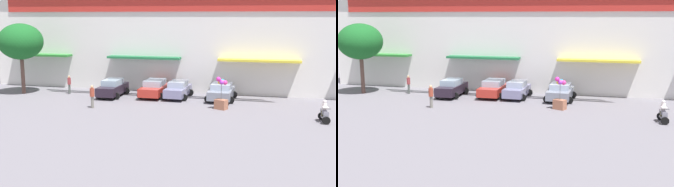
% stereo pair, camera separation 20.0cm
% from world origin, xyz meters
% --- Properties ---
extents(ground_plane, '(128.00, 128.00, 0.00)m').
position_xyz_m(ground_plane, '(0.00, 13.00, 0.00)').
color(ground_plane, slate).
extents(colonial_building, '(41.55, 17.70, 18.16)m').
position_xyz_m(colonial_building, '(0.00, 36.43, 7.62)').
color(colonial_building, silver).
rests_on(colonial_building, ground).
extents(plaza_tree_0, '(3.96, 3.98, 6.33)m').
position_xyz_m(plaza_tree_0, '(-15.33, 25.96, 4.70)').
color(plaza_tree_0, brown).
rests_on(plaza_tree_0, ground).
extents(parked_car_0, '(2.25, 4.18, 1.51)m').
position_xyz_m(parked_car_0, '(-6.93, 26.65, 0.77)').
color(parked_car_0, black).
rests_on(parked_car_0, ground).
extents(parked_car_1, '(2.42, 4.49, 1.48)m').
position_xyz_m(parked_car_1, '(-3.35, 27.58, 0.75)').
color(parked_car_1, '#AF2C22').
rests_on(parked_car_1, ground).
extents(parked_car_2, '(2.27, 3.95, 1.48)m').
position_xyz_m(parked_car_2, '(-1.21, 27.38, 0.75)').
color(parked_car_2, slate).
rests_on(parked_car_2, ground).
extents(parked_car_3, '(2.49, 3.97, 1.43)m').
position_xyz_m(parked_car_3, '(2.53, 27.28, 0.73)').
color(parked_car_3, gray).
rests_on(parked_car_3, ground).
extents(scooter_rider_1, '(0.67, 1.47, 1.50)m').
position_xyz_m(scooter_rider_1, '(10.08, 21.78, 0.62)').
color(scooter_rider_1, black).
rests_on(scooter_rider_1, ground).
extents(pedestrian_0, '(0.43, 0.43, 1.66)m').
position_xyz_m(pedestrian_0, '(-11.21, 26.84, 0.95)').
color(pedestrian_0, '#4A514B').
rests_on(pedestrian_0, ground).
extents(pedestrian_2, '(0.44, 0.44, 1.78)m').
position_xyz_m(pedestrian_2, '(-6.70, 21.90, 1.02)').
color(pedestrian_2, slate).
rests_on(pedestrian_2, ground).
extents(balloon_vendor_cart, '(1.07, 0.92, 2.51)m').
position_xyz_m(balloon_vendor_cart, '(2.94, 23.91, 1.01)').
color(balloon_vendor_cart, '#A3654B').
rests_on(balloon_vendor_cart, ground).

